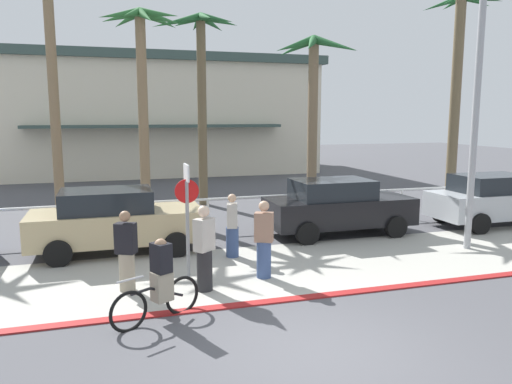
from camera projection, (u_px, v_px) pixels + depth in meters
ground_plane at (199, 221)px, 17.02m from camera, size 80.00×80.00×0.00m
sidewalk_strip at (245, 271)px, 11.54m from camera, size 44.00×4.00×0.02m
curb_paint at (273, 301)px, 9.65m from camera, size 44.00×0.24×0.03m
building_backdrop at (148, 115)px, 32.91m from camera, size 20.59×12.26×7.16m
rail_fence at (208, 204)px, 15.48m from camera, size 23.24×0.08×1.04m
stop_sign_bike_lane at (187, 205)px, 10.67m from camera, size 0.52×0.56×2.56m
streetlight_curb at (484, 88)px, 12.61m from camera, size 0.24×2.54×7.50m
palm_tree_2 at (52, 38)px, 17.62m from camera, size 3.24×3.28×8.86m
palm_tree_3 at (142, 56)px, 17.59m from camera, size 3.03×3.41×7.31m
palm_tree_4 at (201, 60)px, 19.37m from camera, size 3.39×3.62×7.52m
palm_tree_5 at (314, 83)px, 17.86m from camera, size 3.23×3.16×6.41m
palm_tree_6 at (459, 32)px, 18.91m from camera, size 3.42×3.31×9.42m
palm_tree_7 at (460, 48)px, 23.05m from camera, size 2.95×2.99×9.10m
car_tan_1 at (115, 220)px, 12.98m from camera, size 4.40×2.02×1.69m
car_black_2 at (337, 206)px, 14.99m from camera, size 4.40×2.02×1.69m
car_silver_3 at (495, 199)px, 16.23m from camera, size 4.40×2.02×1.69m
cyclist_black_0 at (159, 282)px, 8.69m from camera, size 1.64×0.89×1.50m
pedestrian_0 at (126, 255)px, 10.11m from camera, size 0.47×0.43×1.69m
pedestrian_1 at (264, 243)px, 10.94m from camera, size 0.47×0.43×1.75m
pedestrian_2 at (232, 228)px, 12.57m from camera, size 0.39×0.45×1.64m
pedestrian_3 at (204, 252)px, 10.11m from camera, size 0.48×0.45×1.80m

